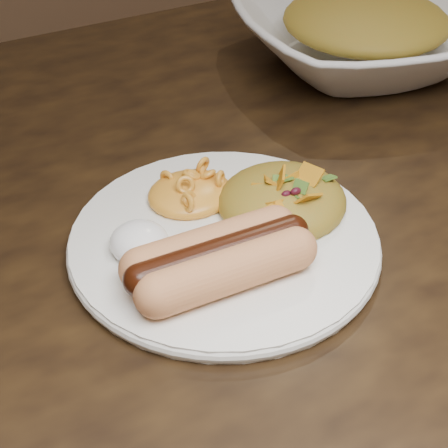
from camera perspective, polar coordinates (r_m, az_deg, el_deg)
table at (r=0.61m, az=-4.61°, el=-8.21°), size 1.60×0.90×0.75m
plate at (r=0.54m, az=-0.00°, el=-1.36°), size 0.27×0.27×0.01m
hotdog at (r=0.49m, az=-0.37°, el=-2.82°), size 0.12×0.07×0.03m
mac_and_cheese at (r=0.56m, az=-2.82°, el=3.34°), size 0.09×0.09×0.03m
sour_cream at (r=0.51m, az=-7.11°, el=-1.01°), size 0.05×0.05×0.03m
taco_salad at (r=0.55m, az=4.93°, el=2.86°), size 0.11×0.10×0.05m
serving_bowl at (r=0.83m, az=11.57°, el=15.17°), size 0.34×0.34×0.07m
bowl_filling at (r=0.82m, az=11.70°, el=16.11°), size 0.20×0.20×0.05m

